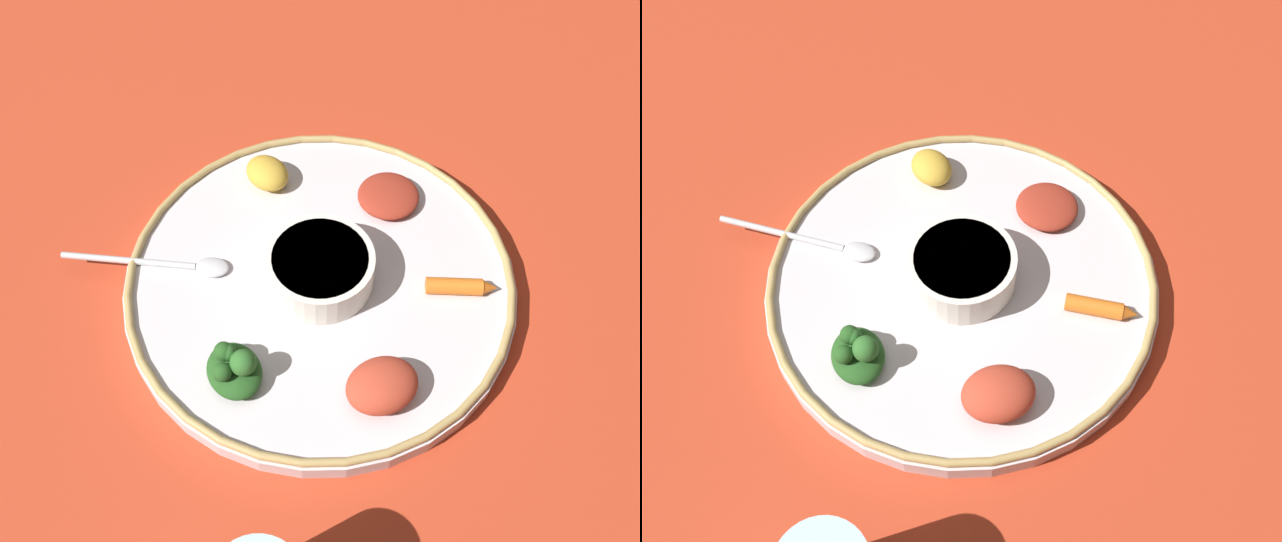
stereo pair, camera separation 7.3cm
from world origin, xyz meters
TOP-DOWN VIEW (x-y plane):
  - ground_plane at (0.00, 0.00)m, footprint 2.40×2.40m
  - platter at (0.00, 0.00)m, footprint 0.39×0.39m
  - platter_rim at (0.00, 0.00)m, footprint 0.39×0.39m
  - center_bowl at (0.00, 0.00)m, footprint 0.11×0.11m
  - spoon at (0.14, 0.05)m, footprint 0.17×0.08m
  - greens_pile at (0.02, 0.13)m, footprint 0.08×0.08m
  - carrot_near_spoon at (-0.13, -0.05)m, footprint 0.07×0.04m
  - mound_lentil_yellow at (0.11, -0.09)m, footprint 0.06×0.06m
  - mound_berbere_red at (-0.11, 0.09)m, footprint 0.09×0.09m
  - mound_beet at (-0.02, -0.12)m, footprint 0.09×0.09m

SIDE VIEW (x-z plane):
  - ground_plane at x=0.00m, z-range 0.00..0.00m
  - platter at x=0.00m, z-range 0.00..0.02m
  - platter_rim at x=0.00m, z-range 0.02..0.03m
  - spoon at x=0.14m, z-range 0.02..0.03m
  - carrot_near_spoon at x=-0.13m, z-range 0.02..0.04m
  - mound_beet at x=-0.02m, z-range 0.02..0.04m
  - mound_lentil_yellow at x=0.11m, z-range 0.02..0.05m
  - mound_berbere_red at x=-0.11m, z-range 0.02..0.05m
  - greens_pile at x=0.02m, z-range 0.02..0.06m
  - center_bowl at x=0.00m, z-range 0.02..0.06m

